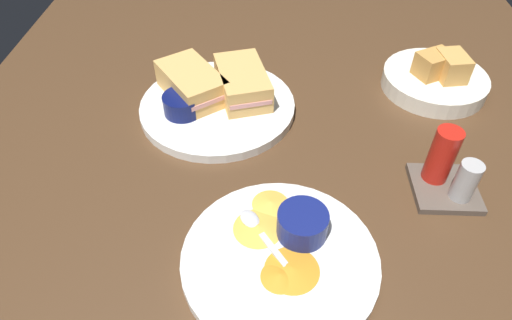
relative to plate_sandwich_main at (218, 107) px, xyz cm
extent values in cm
cube|color=#4C331E|center=(2.70, 10.70, -2.30)|extent=(110.00, 110.00, 3.00)
cylinder|color=white|center=(0.00, 0.00, 0.00)|extent=(26.36, 26.36, 1.60)
cube|color=tan|center=(-2.80, 4.15, 3.20)|extent=(14.59, 10.89, 4.80)
cube|color=#DB938E|center=(-2.80, 4.15, 3.20)|extent=(14.67, 10.37, 0.80)
cube|color=tan|center=(-2.20, -4.50, 3.20)|extent=(14.98, 13.79, 4.80)
cube|color=#DB938E|center=(-2.20, -4.50, 3.20)|extent=(14.84, 13.45, 0.80)
cylinder|color=#0C144C|center=(2.50, -5.38, 2.44)|extent=(6.35, 6.35, 3.27)
cylinder|color=black|center=(2.50, -5.38, 3.67)|extent=(5.20, 5.20, 0.60)
cube|color=silver|center=(-3.31, 2.04, 1.05)|extent=(4.02, 4.82, 0.40)
ellipsoid|color=silver|center=(0.08, -2.29, 1.20)|extent=(3.71, 3.88, 0.80)
cylinder|color=white|center=(30.25, 10.38, 0.00)|extent=(24.14, 24.14, 1.60)
cylinder|color=navy|center=(26.63, 13.40, 2.58)|extent=(6.38, 6.38, 3.56)
cylinder|color=olive|center=(26.63, 13.40, 3.96)|extent=(5.23, 5.23, 0.60)
cube|color=silver|center=(29.53, 9.89, 1.05)|extent=(4.99, 3.77, 0.40)
ellipsoid|color=silver|center=(24.99, 6.79, 1.20)|extent=(3.88, 3.62, 0.80)
cone|color=orange|center=(32.13, 12.10, 1.10)|extent=(9.29, 9.29, 0.60)
cone|color=gold|center=(22.10, 9.41, 1.10)|extent=(7.11, 7.11, 0.60)
cone|color=gold|center=(26.20, 7.89, 1.10)|extent=(8.99, 8.99, 0.60)
cone|color=orange|center=(33.05, 11.07, 1.10)|extent=(6.46, 6.46, 0.60)
cylinder|color=silver|center=(-8.14, 38.60, 0.70)|extent=(18.42, 18.42, 3.00)
cube|color=tan|center=(-7.44, 40.45, 4.39)|extent=(6.63, 5.31, 4.39)
cube|color=#C68C42|center=(-8.04, 37.56, 4.30)|extent=(6.67, 7.35, 4.21)
cube|color=brown|center=(17.27, 34.06, -0.30)|extent=(9.00, 9.00, 1.00)
cylinder|color=red|center=(15.47, 32.86, 4.45)|extent=(3.60, 3.60, 8.50)
cylinder|color=#B2B2B2|center=(19.07, 35.46, 3.20)|extent=(3.00, 3.00, 6.00)
camera|label=1|loc=(60.66, 9.00, 46.52)|focal=31.14mm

